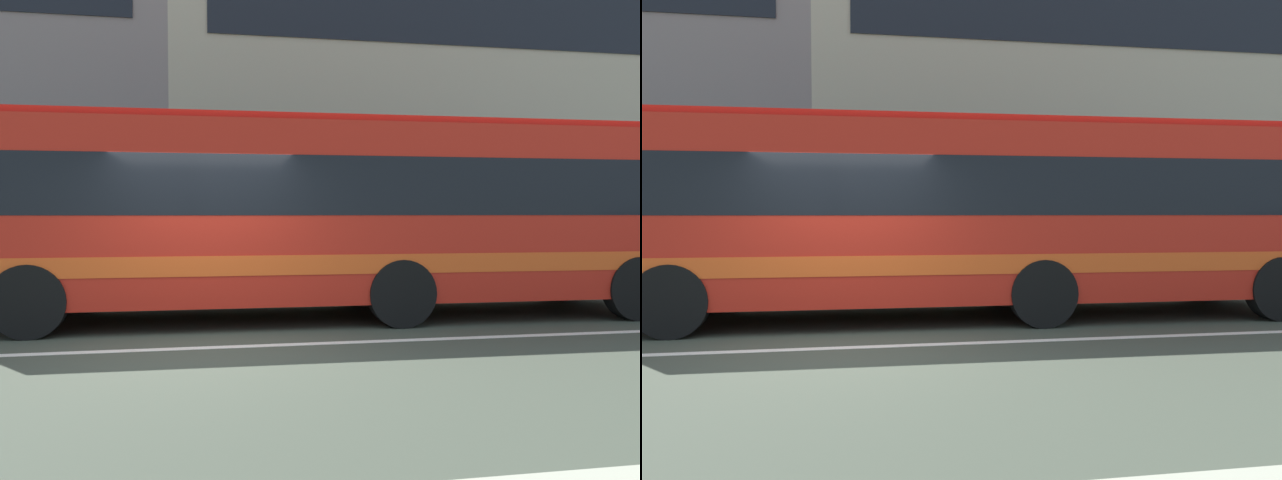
{
  "view_description": "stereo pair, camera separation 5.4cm",
  "coord_description": "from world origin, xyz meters",
  "views": [
    {
      "loc": [
        -0.05,
        -8.11,
        1.68
      ],
      "look_at": [
        1.96,
        2.56,
        1.23
      ],
      "focal_mm": 36.39,
      "sensor_mm": 36.0,
      "label": 1
    },
    {
      "loc": [
        -0.0,
        -8.12,
        1.68
      ],
      "look_at": [
        1.96,
        2.56,
        1.23
      ],
      "focal_mm": 36.39,
      "sensor_mm": 36.0,
      "label": 2
    }
  ],
  "objects": [
    {
      "name": "lane_centre_line",
      "position": [
        0.0,
        0.0,
        0.0
      ],
      "size": [
        60.0,
        0.16,
        0.01
      ],
      "primitive_type": "cube",
      "color": "silver",
      "rests_on": "ground_plane"
    },
    {
      "name": "ground_plane",
      "position": [
        0.0,
        0.0,
        0.0
      ],
      "size": [
        160.0,
        160.0,
        0.0
      ],
      "primitive_type": "plane",
      "color": "#3F463A"
    },
    {
      "name": "apartment_block_right",
      "position": [
        11.43,
        13.32,
        6.5
      ],
      "size": [
        24.4,
        9.19,
        13.01
      ],
      "color": "#BCAC92",
      "rests_on": "ground_plane"
    },
    {
      "name": "transit_bus",
      "position": [
        2.22,
        2.1,
        1.72
      ],
      "size": [
        11.01,
        2.69,
        3.12
      ],
      "color": "red",
      "rests_on": "ground_plane"
    },
    {
      "name": "hedge_row_far",
      "position": [
        -2.55,
        5.47,
        0.39
      ],
      "size": [
        17.85,
        1.1,
        0.78
      ],
      "primitive_type": "cube",
      "color": "#2E6A2E",
      "rests_on": "ground_plane"
    }
  ]
}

